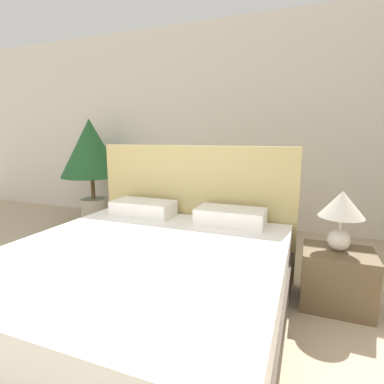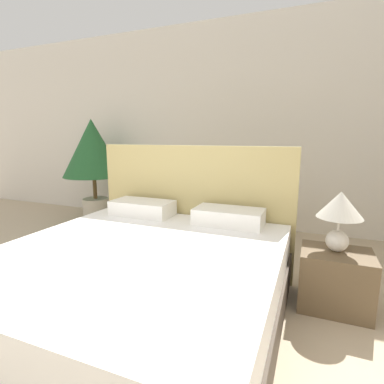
% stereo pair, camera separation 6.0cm
% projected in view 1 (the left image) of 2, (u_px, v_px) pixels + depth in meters
% --- Properties ---
extents(wall_back, '(10.00, 0.06, 2.90)m').
position_uv_depth(wall_back, '(223.00, 126.00, 4.34)').
color(wall_back, silver).
rests_on(wall_back, ground_plane).
extents(bed, '(1.94, 2.01, 1.22)m').
position_uv_depth(bed, '(148.00, 279.00, 2.14)').
color(bed, '#4C4238').
rests_on(bed, ground_plane).
extents(armchair_near_window_left, '(0.70, 0.69, 0.94)m').
position_uv_depth(armchair_near_window_left, '(157.00, 208.00, 4.27)').
color(armchair_near_window_left, silver).
rests_on(armchair_near_window_left, ground_plane).
extents(armchair_near_window_right, '(0.67, 0.65, 0.94)m').
position_uv_depth(armchair_near_window_right, '(228.00, 215.00, 3.91)').
color(armchair_near_window_right, silver).
rests_on(armchair_near_window_right, ground_plane).
extents(potted_palm, '(0.92, 0.92, 1.57)m').
position_uv_depth(potted_palm, '(91.00, 152.00, 4.60)').
color(potted_palm, beige).
rests_on(potted_palm, ground_plane).
extents(nightstand, '(0.51, 0.41, 0.45)m').
position_uv_depth(nightstand, '(337.00, 279.00, 2.32)').
color(nightstand, brown).
rests_on(nightstand, ground_plane).
extents(table_lamp, '(0.33, 0.33, 0.46)m').
position_uv_depth(table_lamp, '(341.00, 210.00, 2.24)').
color(table_lamp, white).
rests_on(table_lamp, nightstand).
extents(side_table, '(0.40, 0.40, 0.42)m').
position_uv_depth(side_table, '(190.00, 219.00, 4.07)').
color(side_table, gold).
rests_on(side_table, ground_plane).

